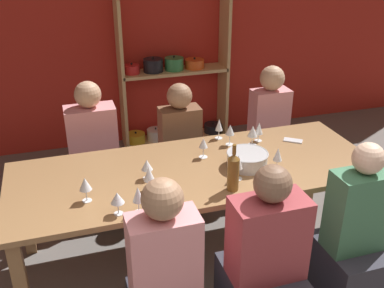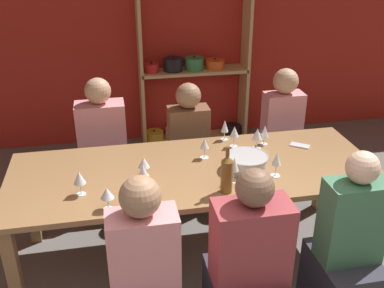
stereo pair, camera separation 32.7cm
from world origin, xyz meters
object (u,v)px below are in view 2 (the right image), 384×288
object	(u,v)px
wine_glass_red_e	(225,127)
person_far_b	(189,159)
wine_glass_white_b	(79,178)
shelf_unit	(191,92)
wine_glass_empty_a	(143,172)
wine_glass_empty_b	(127,191)
dining_table	(195,178)
person_far_c	(280,145)
wine_glass_white_a	(257,135)
wine_glass_red_a	(234,165)
wine_glass_red_d	(265,132)
person_near_a	(248,285)
wine_bottle_green	(227,174)
cell_phone	(300,145)
person_near_b	(345,260)
wine_glass_red_b	(277,160)
wine_glass_red_c	(234,132)
mixing_bowl	(247,162)
wine_glass_empty_c	(204,144)
person_far_a	(104,161)
wine_glass_red_g	(107,194)

from	to	relation	value
wine_glass_red_e	person_far_b	xyz separation A→B (m)	(-0.24, 0.35, -0.45)
wine_glass_white_b	person_far_b	world-z (taller)	person_far_b
shelf_unit	wine_glass_empty_a	xyz separation A→B (m)	(-0.78, -2.31, 0.28)
wine_glass_white_b	wine_glass_empty_b	world-z (taller)	wine_glass_empty_b
dining_table	person_far_c	distance (m)	1.33
wine_glass_white_a	wine_glass_empty_b	bearing A→B (deg)	-147.80
wine_glass_red_a	wine_glass_white_b	world-z (taller)	wine_glass_red_a
wine_glass_red_d	person_near_a	size ratio (longest dim) A/B	0.13
wine_bottle_green	wine_glass_red_a	distance (m)	0.15
wine_glass_red_d	cell_phone	xyz separation A→B (m)	(0.27, -0.09, -0.10)
wine_glass_red_d	person_near_b	distance (m)	1.18
wine_glass_red_e	wine_glass_empty_a	bearing A→B (deg)	-138.89
dining_table	wine_glass_red_e	size ratio (longest dim) A/B	15.36
wine_glass_empty_a	person_near_a	bearing A→B (deg)	-51.81
wine_glass_red_a	cell_phone	bearing A→B (deg)	32.82
wine_glass_white_a	wine_glass_red_a	bearing A→B (deg)	-124.46
wine_glass_red_b	person_near_a	world-z (taller)	person_near_a
person_near_a	person_near_b	world-z (taller)	person_near_a
dining_table	wine_glass_white_b	bearing A→B (deg)	-165.92
wine_glass_red_c	wine_glass_empty_b	world-z (taller)	wine_glass_empty_b
cell_phone	person_near_a	bearing A→B (deg)	-125.00
mixing_bowl	wine_glass_empty_a	xyz separation A→B (m)	(-0.75, -0.12, 0.06)
wine_glass_empty_a	shelf_unit	bearing A→B (deg)	71.47
wine_glass_red_c	wine_glass_empty_c	bearing A→B (deg)	-152.09
shelf_unit	wine_glass_white_b	world-z (taller)	shelf_unit
person_far_a	dining_table	bearing A→B (deg)	126.80
wine_glass_empty_c	person_near_a	bearing A→B (deg)	-87.77
mixing_bowl	wine_bottle_green	distance (m)	0.36
mixing_bowl	wine_glass_white_b	bearing A→B (deg)	-174.00
mixing_bowl	person_far_a	world-z (taller)	person_far_a
wine_glass_red_d	person_far_a	size ratio (longest dim) A/B	0.13
wine_glass_white_a	wine_glass_empty_b	xyz separation A→B (m)	(-1.05, -0.66, 0.01)
wine_glass_red_c	person_far_b	size ratio (longest dim) A/B	0.15
wine_glass_empty_a	wine_glass_white_b	world-z (taller)	wine_glass_empty_a
dining_table	person_far_b	bearing A→B (deg)	82.63
wine_glass_white_b	person_far_a	bearing A→B (deg)	82.44
wine_bottle_green	wine_glass_empty_b	xyz separation A→B (m)	(-0.65, -0.08, -0.01)
mixing_bowl	wine_glass_white_a	xyz separation A→B (m)	(0.18, 0.31, 0.06)
wine_glass_red_c	cell_phone	xyz separation A→B (m)	(0.52, -0.09, -0.12)
person_near_a	wine_glass_empty_a	bearing A→B (deg)	128.19
wine_glass_red_g	person_near_b	xyz separation A→B (m)	(1.45, -0.38, -0.44)
wine_bottle_green	wine_glass_empty_b	bearing A→B (deg)	-172.99
wine_bottle_green	person_near_a	distance (m)	0.70
person_near_a	wine_glass_red_a	bearing A→B (deg)	82.75
wine_glass_red_b	cell_phone	world-z (taller)	wine_glass_red_b
mixing_bowl	person_far_b	world-z (taller)	person_far_b
dining_table	person_near_a	xyz separation A→B (m)	(0.15, -0.88, -0.25)
dining_table	person_far_a	world-z (taller)	person_far_a
wine_glass_empty_a	person_far_c	xyz separation A→B (m)	(1.39, 1.04, -0.43)
wine_glass_red_a	wine_glass_white_a	world-z (taller)	wine_glass_red_a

